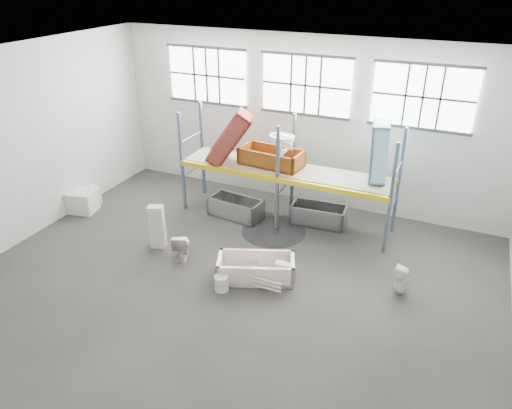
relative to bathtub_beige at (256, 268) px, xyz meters
The scene contains 33 objects.
floor 0.75m from the bathtub_beige, 131.04° to the right, with size 12.00×10.00×0.10m, color #49453F.
ceiling 4.83m from the bathtub_beige, 131.04° to the right, with size 12.00×10.00×0.10m, color silver.
wall_back 5.08m from the bathtub_beige, 95.59° to the left, with size 12.00×0.10×5.00m, color #B9B8AA.
wall_front 6.01m from the bathtub_beige, 94.57° to the right, with size 12.00×0.10×5.00m, color #B7B6A9.
wall_left 6.89m from the bathtub_beige, behind, with size 0.10×10.00×5.00m, color beige.
window_left 6.64m from the bathtub_beige, 129.44° to the left, with size 2.60×0.04×1.60m, color white.
window_mid 5.56m from the bathtub_beige, 95.73° to the left, with size 2.60×0.04×1.60m, color white.
window_right 6.19m from the bathtub_beige, 58.11° to the left, with size 2.60×0.04×1.60m, color white.
rack_upright_la 4.37m from the bathtub_beige, 145.25° to the left, with size 0.08×0.08×3.00m, color slate.
rack_upright_lb 5.13m from the bathtub_beige, 133.82° to the left, with size 0.08×0.08×3.00m, color slate.
rack_upright_ma 2.73m from the bathtub_beige, 100.53° to the left, with size 0.08×0.08×3.00m, color slate.
rack_upright_mb 3.82m from the bathtub_beige, 97.05° to the left, with size 0.08×0.08×3.00m, color slate.
rack_upright_ra 3.71m from the bathtub_beige, 43.08° to the left, with size 0.08×0.08×3.00m, color slate.
rack_upright_rb 4.58m from the bathtub_beige, 54.55° to the left, with size 0.08×0.08×3.00m, color slate.
rack_beam_front 2.73m from the bathtub_beige, 100.53° to the left, with size 6.00×0.10×0.14m, color yellow.
rack_beam_back 3.82m from the bathtub_beige, 97.05° to the left, with size 6.00×0.10×0.14m, color yellow.
shelf_deck 3.30m from the bathtub_beige, 98.45° to the left, with size 5.90×1.10×0.03m, color gray.
wet_patch 2.25m from the bathtub_beige, 101.47° to the left, with size 1.80×1.80×0.00m, color black.
bathtub_beige is the anchor object (origin of this frame).
cistern_spare 0.65m from the bathtub_beige, 14.51° to the left, with size 0.40×0.19×0.38m, color beige.
sink_in_tub 0.35m from the bathtub_beige, 137.62° to the left, with size 0.40×0.40×0.14m, color beige.
toilet_beige 2.08m from the bathtub_beige, behind, with size 0.40×0.69×0.71m, color beige.
cistern_tall 2.92m from the bathtub_beige, behind, with size 0.39×0.25×1.20m, color beige.
toilet_white 3.33m from the bathtub_beige, 13.52° to the left, with size 0.32×0.32×0.70m, color white.
steel_tub_left 3.14m from the bathtub_beige, 125.07° to the left, with size 1.55×0.72×0.57m, color #B1B5B9, non-canonical shape.
steel_tub_right 3.19m from the bathtub_beige, 80.12° to the left, with size 1.55×0.72×0.57m, color #9B9CA1, non-canonical shape.
rust_tub_flat 3.56m from the bathtub_beige, 106.54° to the left, with size 1.77×0.83×0.50m, color #82450A, non-canonical shape.
rust_tub_tilted 4.08m from the bathtub_beige, 126.31° to the left, with size 1.67×0.78×0.47m, color maroon, non-canonical shape.
sink_on_shelf 3.29m from the bathtub_beige, 99.79° to the left, with size 0.68×0.52×0.60m, color white.
blue_tub_upright 4.32m from the bathtub_beige, 57.57° to the left, with size 1.51×0.71×0.43m, color #8CCCE2, non-canonical shape.
bucket 0.93m from the bathtub_beige, 123.95° to the right, with size 0.32×0.32×0.38m, color beige.
carton_near 6.22m from the bathtub_beige, behind, with size 0.75×0.65×0.65m, color silver.
carton_far 6.56m from the bathtub_beige, 167.06° to the left, with size 0.63×0.63×0.52m, color silver.
Camera 1 is at (4.32, -8.11, 6.75)m, focal length 33.75 mm.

